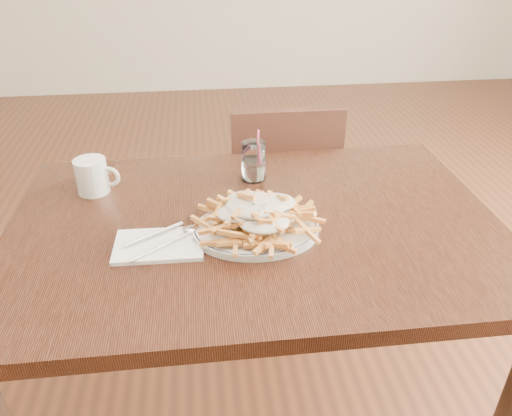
{
  "coord_description": "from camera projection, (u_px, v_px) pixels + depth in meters",
  "views": [
    {
      "loc": [
        -0.12,
        -1.03,
        1.4
      ],
      "look_at": [
        -0.0,
        -0.06,
        0.82
      ],
      "focal_mm": 35.0,
      "sensor_mm": 36.0,
      "label": 1
    }
  ],
  "objects": [
    {
      "name": "fries_plate",
      "position": [
        256.0,
        230.0,
        1.17
      ],
      "size": [
        0.31,
        0.27,
        0.02
      ],
      "color": "silver",
      "rests_on": "table"
    },
    {
      "name": "cutlery",
      "position": [
        159.0,
        240.0,
        1.13
      ],
      "size": [
        0.19,
        0.18,
        0.01
      ],
      "color": "silver",
      "rests_on": "napkin"
    },
    {
      "name": "napkin",
      "position": [
        159.0,
        245.0,
        1.13
      ],
      "size": [
        0.2,
        0.13,
        0.01
      ],
      "primitive_type": "cube",
      "rotation": [
        0.0,
        0.0,
        -0.02
      ],
      "color": "white",
      "rests_on": "table"
    },
    {
      "name": "coffee_mug",
      "position": [
        93.0,
        176.0,
        1.33
      ],
      "size": [
        0.12,
        0.08,
        0.09
      ],
      "color": "silver",
      "rests_on": "table"
    },
    {
      "name": "chair_far",
      "position": [
        281.0,
        193.0,
        1.91
      ],
      "size": [
        0.39,
        0.39,
        0.84
      ],
      "color": "black",
      "rests_on": "ground"
    },
    {
      "name": "water_glass",
      "position": [
        254.0,
        163.0,
        1.4
      ],
      "size": [
        0.07,
        0.07,
        0.15
      ],
      "color": "white",
      "rests_on": "table"
    },
    {
      "name": "table",
      "position": [
        255.0,
        247.0,
        1.26
      ],
      "size": [
        1.2,
        0.8,
        0.75
      ],
      "color": "black",
      "rests_on": "ground"
    },
    {
      "name": "loaded_fries",
      "position": [
        256.0,
        211.0,
        1.14
      ],
      "size": [
        0.29,
        0.24,
        0.08
      ],
      "color": "#C7843D",
      "rests_on": "fries_plate"
    }
  ]
}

